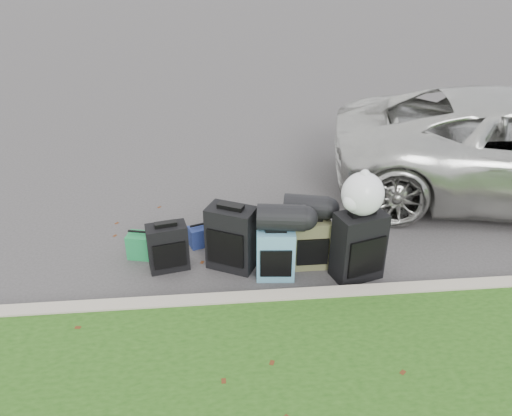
{
  "coord_description": "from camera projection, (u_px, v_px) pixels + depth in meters",
  "views": [
    {
      "loc": [
        -0.59,
        -5.18,
        3.46
      ],
      "look_at": [
        -0.1,
        0.2,
        0.55
      ],
      "focal_mm": 35.0,
      "sensor_mm": 36.0,
      "label": 1
    }
  ],
  "objects": [
    {
      "name": "ground",
      "position": [
        265.0,
        254.0,
        6.22
      ],
      "size": [
        120.0,
        120.0,
        0.0
      ],
      "primitive_type": "plane",
      "color": "#383535",
      "rests_on": "ground"
    },
    {
      "name": "suitcase_large_black_right",
      "position": [
        358.0,
        246.0,
        5.63
      ],
      "size": [
        0.62,
        0.47,
        0.82
      ],
      "primitive_type": "cube",
      "rotation": [
        0.0,
        0.0,
        0.29
      ],
      "color": "black",
      "rests_on": "ground"
    },
    {
      "name": "duffel_left",
      "position": [
        306.0,
        206.0,
        5.74
      ],
      "size": [
        0.56,
        0.39,
        0.27
      ],
      "primitive_type": "cylinder",
      "rotation": [
        0.0,
        1.57,
        -0.24
      ],
      "color": "black",
      "rests_on": "suitcase_olive"
    },
    {
      "name": "tote_navy",
      "position": [
        199.0,
        236.0,
        6.34
      ],
      "size": [
        0.3,
        0.26,
        0.26
      ],
      "primitive_type": "cube",
      "rotation": [
        0.0,
        0.0,
        0.33
      ],
      "color": "navy",
      "rests_on": "ground"
    },
    {
      "name": "duffel_right",
      "position": [
        281.0,
        218.0,
        5.49
      ],
      "size": [
        0.57,
        0.38,
        0.3
      ],
      "primitive_type": "cylinder",
      "rotation": [
        0.0,
        1.57,
        -0.16
      ],
      "color": "black",
      "rests_on": "suitcase_teal"
    },
    {
      "name": "suitcase_large_black_left",
      "position": [
        231.0,
        238.0,
        5.82
      ],
      "size": [
        0.63,
        0.53,
        0.78
      ],
      "primitive_type": "cube",
      "rotation": [
        0.0,
        0.0,
        -0.46
      ],
      "color": "black",
      "rests_on": "ground"
    },
    {
      "name": "suitcase_small_black",
      "position": [
        168.0,
        247.0,
        5.83
      ],
      "size": [
        0.5,
        0.34,
        0.57
      ],
      "primitive_type": "cube",
      "rotation": [
        0.0,
        0.0,
        0.21
      ],
      "color": "black",
      "rests_on": "ground"
    },
    {
      "name": "suitcase_teal",
      "position": [
        276.0,
        254.0,
        5.66
      ],
      "size": [
        0.45,
        0.29,
        0.61
      ],
      "primitive_type": "cube",
      "rotation": [
        0.0,
        0.0,
        -0.09
      ],
      "color": "teal",
      "rests_on": "ground"
    },
    {
      "name": "curb",
      "position": [
        276.0,
        300.0,
        5.31
      ],
      "size": [
        120.0,
        0.18,
        0.15
      ],
      "primitive_type": "cube",
      "color": "#9E937F",
      "rests_on": "ground"
    },
    {
      "name": "tote_green",
      "position": [
        140.0,
        245.0,
        6.11
      ],
      "size": [
        0.32,
        0.28,
        0.31
      ],
      "primitive_type": "cube",
      "rotation": [
        0.0,
        0.0,
        -0.23
      ],
      "color": "#1B7A3F",
      "rests_on": "ground"
    },
    {
      "name": "suitcase_olive",
      "position": [
        310.0,
        243.0,
        5.88
      ],
      "size": [
        0.45,
        0.28,
        0.61
      ],
      "primitive_type": "cube",
      "rotation": [
        0.0,
        0.0,
        0.01
      ],
      "color": "#47472B",
      "rests_on": "ground"
    },
    {
      "name": "trash_bag",
      "position": [
        363.0,
        194.0,
        5.36
      ],
      "size": [
        0.46,
        0.46,
        0.46
      ],
      "primitive_type": "sphere",
      "color": "white",
      "rests_on": "suitcase_large_black_right"
    }
  ]
}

